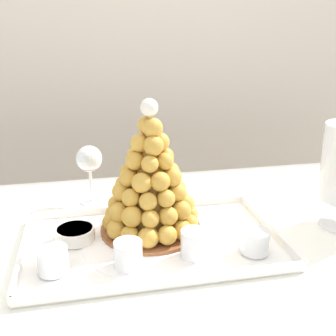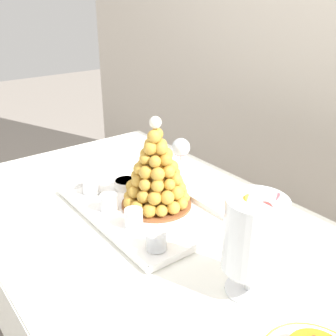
{
  "view_description": "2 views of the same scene",
  "coord_description": "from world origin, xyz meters",
  "px_view_note": "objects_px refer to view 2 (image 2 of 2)",
  "views": [
    {
      "loc": [
        -0.23,
        -0.75,
        1.17
      ],
      "look_at": [
        -0.07,
        0.06,
        0.89
      ],
      "focal_mm": 43.68,
      "sensor_mm": 36.0,
      "label": 1
    },
    {
      "loc": [
        0.82,
        -0.59,
        1.38
      ],
      "look_at": [
        0.03,
        0.01,
        0.93
      ],
      "focal_mm": 42.66,
      "sensor_mm": 36.0,
      "label": 2
    }
  ],
  "objects_px": {
    "serving_tray": "(142,210)",
    "croquembouche": "(156,173)",
    "dessert_cup_left": "(91,187)",
    "dessert_cup_mid_right": "(156,241)",
    "creme_brulee_ramekin": "(126,183)",
    "macaron_goblet": "(254,235)",
    "wine_glass": "(181,149)",
    "dessert_cup_centre": "(134,219)",
    "dessert_cup_mid_left": "(109,203)"
  },
  "relations": [
    {
      "from": "wine_glass",
      "to": "dessert_cup_mid_left",
      "type": "bearing_deg",
      "value": -79.96
    },
    {
      "from": "dessert_cup_left",
      "to": "dessert_cup_centre",
      "type": "xyz_separation_m",
      "value": [
        0.27,
        -0.0,
        0.0
      ]
    },
    {
      "from": "dessert_cup_left",
      "to": "creme_brulee_ramekin",
      "type": "relative_size",
      "value": 0.68
    },
    {
      "from": "dessert_cup_left",
      "to": "dessert_cup_mid_left",
      "type": "height_order",
      "value": "dessert_cup_mid_left"
    },
    {
      "from": "croquembouche",
      "to": "creme_brulee_ramekin",
      "type": "xyz_separation_m",
      "value": [
        -0.17,
        -0.01,
        -0.1
      ]
    },
    {
      "from": "dessert_cup_centre",
      "to": "creme_brulee_ramekin",
      "type": "bearing_deg",
      "value": 153.13
    },
    {
      "from": "dessert_cup_mid_right",
      "to": "dessert_cup_mid_left",
      "type": "bearing_deg",
      "value": 179.94
    },
    {
      "from": "serving_tray",
      "to": "dessert_cup_mid_right",
      "type": "height_order",
      "value": "dessert_cup_mid_right"
    },
    {
      "from": "macaron_goblet",
      "to": "croquembouche",
      "type": "bearing_deg",
      "value": 172.81
    },
    {
      "from": "macaron_goblet",
      "to": "dessert_cup_centre",
      "type": "bearing_deg",
      "value": -169.33
    },
    {
      "from": "dessert_cup_centre",
      "to": "croquembouche",
      "type": "bearing_deg",
      "value": 116.95
    },
    {
      "from": "dessert_cup_left",
      "to": "creme_brulee_ramekin",
      "type": "height_order",
      "value": "dessert_cup_left"
    },
    {
      "from": "serving_tray",
      "to": "dessert_cup_left",
      "type": "distance_m",
      "value": 0.22
    },
    {
      "from": "dessert_cup_left",
      "to": "dessert_cup_mid_left",
      "type": "xyz_separation_m",
      "value": [
        0.14,
        -0.01,
        0.0
      ]
    },
    {
      "from": "croquembouche",
      "to": "dessert_cup_left",
      "type": "distance_m",
      "value": 0.26
    },
    {
      "from": "dessert_cup_mid_right",
      "to": "macaron_goblet",
      "type": "distance_m",
      "value": 0.3
    },
    {
      "from": "creme_brulee_ramekin",
      "to": "croquembouche",
      "type": "bearing_deg",
      "value": 3.81
    },
    {
      "from": "dessert_cup_mid_left",
      "to": "macaron_goblet",
      "type": "bearing_deg",
      "value": 8.91
    },
    {
      "from": "dessert_cup_left",
      "to": "dessert_cup_mid_right",
      "type": "distance_m",
      "value": 0.4
    },
    {
      "from": "dessert_cup_centre",
      "to": "wine_glass",
      "type": "relative_size",
      "value": 0.37
    },
    {
      "from": "serving_tray",
      "to": "wine_glass",
      "type": "xyz_separation_m",
      "value": [
        -0.12,
        0.25,
        0.11
      ]
    },
    {
      "from": "wine_glass",
      "to": "creme_brulee_ramekin",
      "type": "bearing_deg",
      "value": -100.85
    },
    {
      "from": "serving_tray",
      "to": "dessert_cup_left",
      "type": "relative_size",
      "value": 9.42
    },
    {
      "from": "croquembouche",
      "to": "dessert_cup_left",
      "type": "relative_size",
      "value": 5.18
    },
    {
      "from": "dessert_cup_left",
      "to": "dessert_cup_mid_right",
      "type": "relative_size",
      "value": 1.01
    },
    {
      "from": "dessert_cup_centre",
      "to": "macaron_goblet",
      "type": "bearing_deg",
      "value": 10.67
    },
    {
      "from": "dessert_cup_left",
      "to": "dessert_cup_centre",
      "type": "height_order",
      "value": "dessert_cup_centre"
    },
    {
      "from": "wine_glass",
      "to": "dessert_cup_left",
      "type": "bearing_deg",
      "value": -103.65
    },
    {
      "from": "dessert_cup_mid_left",
      "to": "dessert_cup_mid_right",
      "type": "bearing_deg",
      "value": -0.06
    },
    {
      "from": "croquembouche",
      "to": "dessert_cup_left",
      "type": "bearing_deg",
      "value": -148.38
    },
    {
      "from": "dessert_cup_left",
      "to": "dessert_cup_mid_right",
      "type": "height_order",
      "value": "same"
    },
    {
      "from": "dessert_cup_left",
      "to": "macaron_goblet",
      "type": "bearing_deg",
      "value": 6.11
    },
    {
      "from": "macaron_goblet",
      "to": "wine_glass",
      "type": "height_order",
      "value": "macaron_goblet"
    },
    {
      "from": "dessert_cup_centre",
      "to": "wine_glass",
      "type": "bearing_deg",
      "value": 120.12
    },
    {
      "from": "dessert_cup_mid_left",
      "to": "wine_glass",
      "type": "distance_m",
      "value": 0.35
    },
    {
      "from": "dessert_cup_mid_left",
      "to": "macaron_goblet",
      "type": "relative_size",
      "value": 0.21
    },
    {
      "from": "serving_tray",
      "to": "dessert_cup_mid_left",
      "type": "relative_size",
      "value": 9.86
    },
    {
      "from": "creme_brulee_ramekin",
      "to": "serving_tray",
      "type": "bearing_deg",
      "value": -14.05
    },
    {
      "from": "macaron_goblet",
      "to": "wine_glass",
      "type": "bearing_deg",
      "value": 155.83
    },
    {
      "from": "croquembouche",
      "to": "macaron_goblet",
      "type": "height_order",
      "value": "croquembouche"
    },
    {
      "from": "dessert_cup_left",
      "to": "dessert_cup_centre",
      "type": "distance_m",
      "value": 0.27
    },
    {
      "from": "serving_tray",
      "to": "croquembouche",
      "type": "distance_m",
      "value": 0.13
    },
    {
      "from": "dessert_cup_centre",
      "to": "creme_brulee_ramekin",
      "type": "relative_size",
      "value": 0.68
    },
    {
      "from": "serving_tray",
      "to": "dessert_cup_left",
      "type": "bearing_deg",
      "value": -159.53
    },
    {
      "from": "serving_tray",
      "to": "macaron_goblet",
      "type": "height_order",
      "value": "macaron_goblet"
    },
    {
      "from": "dessert_cup_left",
      "to": "croquembouche",
      "type": "bearing_deg",
      "value": 31.62
    },
    {
      "from": "serving_tray",
      "to": "dessert_cup_mid_right",
      "type": "distance_m",
      "value": 0.22
    },
    {
      "from": "dessert_cup_mid_right",
      "to": "croquembouche",
      "type": "bearing_deg",
      "value": 144.2
    },
    {
      "from": "dessert_cup_mid_left",
      "to": "creme_brulee_ramekin",
      "type": "bearing_deg",
      "value": 128.59
    },
    {
      "from": "serving_tray",
      "to": "creme_brulee_ramekin",
      "type": "relative_size",
      "value": 6.42
    }
  ]
}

